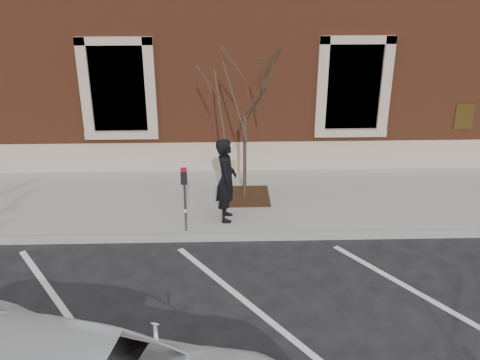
{
  "coord_description": "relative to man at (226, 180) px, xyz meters",
  "views": [
    {
      "loc": [
        -0.32,
        -9.91,
        5.62
      ],
      "look_at": [
        0.0,
        0.6,
        1.1
      ],
      "focal_mm": 40.0,
      "sensor_mm": 36.0,
      "label": 1
    }
  ],
  "objects": [
    {
      "name": "ground",
      "position": [
        0.3,
        -0.65,
        -1.08
      ],
      "size": [
        120.0,
        120.0,
        0.0
      ],
      "primitive_type": "plane",
      "color": "#28282B",
      "rests_on": "ground"
    },
    {
      "name": "sidewalk_near",
      "position": [
        0.3,
        1.1,
        -1.01
      ],
      "size": [
        40.0,
        3.5,
        0.15
      ],
      "primitive_type": "cube",
      "color": "#99958F",
      "rests_on": "ground"
    },
    {
      "name": "curb_near",
      "position": [
        0.3,
        -0.7,
        -1.01
      ],
      "size": [
        40.0,
        0.12,
        0.15
      ],
      "primitive_type": "cube",
      "color": "#9E9E99",
      "rests_on": "ground"
    },
    {
      "name": "parking_stripes",
      "position": [
        0.3,
        -2.85,
        -1.08
      ],
      "size": [
        28.0,
        4.4,
        0.01
      ],
      "primitive_type": null,
      "color": "silver",
      "rests_on": "ground"
    },
    {
      "name": "building_civic",
      "position": [
        0.3,
        7.09,
        2.91
      ],
      "size": [
        40.0,
        8.62,
        8.0
      ],
      "color": "brown",
      "rests_on": "ground"
    },
    {
      "name": "man",
      "position": [
        0.0,
        0.0,
        0.0
      ],
      "size": [
        0.47,
        0.69,
        1.86
      ],
      "primitive_type": "imported",
      "rotation": [
        0.0,
        0.0,
        1.54
      ],
      "color": "black",
      "rests_on": "sidewalk_near"
    },
    {
      "name": "parking_meter",
      "position": [
        -0.86,
        -0.53,
        0.06
      ],
      "size": [
        0.13,
        0.1,
        1.43
      ],
      "rotation": [
        0.0,
        0.0,
        -0.22
      ],
      "color": "#595B60",
      "rests_on": "sidewalk_near"
    },
    {
      "name": "tree_grate",
      "position": [
        0.44,
        1.13,
        -0.92
      ],
      "size": [
        1.19,
        1.19,
        0.03
      ],
      "primitive_type": "cube",
      "color": "#402214",
      "rests_on": "sidewalk_near"
    },
    {
      "name": "sapling",
      "position": [
        0.44,
        1.13,
        1.64
      ],
      "size": [
        2.21,
        2.21,
        3.68
      ],
      "color": "#403027",
      "rests_on": "sidewalk_near"
    }
  ]
}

